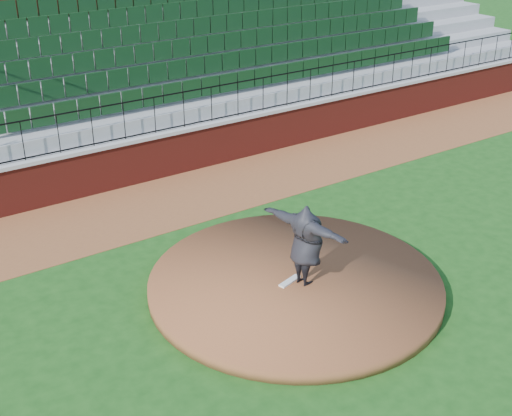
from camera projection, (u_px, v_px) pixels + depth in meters
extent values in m
plane|color=#184B15|center=(298.00, 292.00, 13.91)|extent=(90.00, 90.00, 0.00)
cube|color=brown|center=(172.00, 200.00, 17.92)|extent=(34.00, 3.20, 0.01)
cube|color=maroon|center=(143.00, 160.00, 18.85)|extent=(34.00, 0.35, 1.20)
cube|color=#B7B7B7|center=(141.00, 138.00, 18.57)|extent=(34.00, 0.45, 0.10)
cube|color=maroon|center=(62.00, 46.00, 22.03)|extent=(34.00, 0.50, 5.50)
cylinder|color=brown|center=(295.00, 284.00, 13.95)|extent=(5.96, 5.96, 0.25)
cube|color=white|center=(290.00, 281.00, 13.78)|extent=(0.57, 0.28, 0.04)
imported|color=black|center=(306.00, 245.00, 13.40)|extent=(0.95, 2.18, 1.72)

